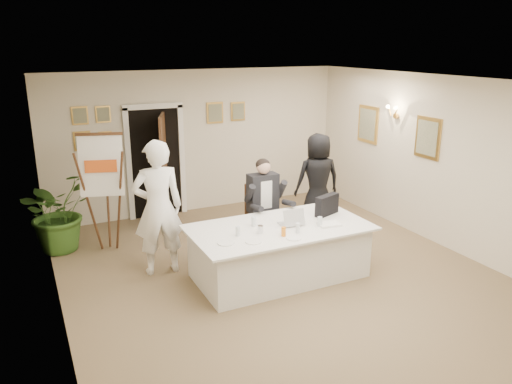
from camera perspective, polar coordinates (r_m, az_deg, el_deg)
The scene contains 28 objects.
floor at distance 7.42m, azimuth 3.00°, elevation -9.65°, with size 7.00×7.00×0.00m, color brown.
ceiling at distance 6.66m, azimuth 3.37°, elevation 12.47°, with size 6.00×7.00×0.02m, color white.
wall_back at distance 10.03m, azimuth -6.56°, elevation 5.77°, with size 6.00×0.10×2.80m, color beige.
wall_front at distance 4.40m, azimuth 26.15°, elevation -10.66°, with size 6.00×0.10×2.80m, color beige.
wall_left at distance 6.11m, azimuth -22.33°, elevation -2.62°, with size 0.10×7.00×2.80m, color beige.
wall_right at distance 8.72m, azimuth 20.74°, elevation 3.12°, with size 0.10×7.00×2.80m, color beige.
doorway at distance 9.69m, azimuth -11.06°, elevation 3.01°, with size 1.14×0.86×2.20m.
pictures_back_wall at distance 9.69m, azimuth -11.09°, elevation 7.89°, with size 3.40×0.06×0.80m, color gold, non-canonical shape.
pictures_right_wall at distance 9.48m, azimuth 15.62°, elevation 6.77°, with size 0.06×2.20×0.80m, color gold, non-canonical shape.
wall_sconce at distance 9.38m, azimuth 15.46°, elevation 8.85°, with size 0.20×0.30×0.24m, color gold, non-canonical shape.
conference_table at distance 7.28m, azimuth 2.66°, elevation -6.77°, with size 2.56×1.37×0.78m.
seated_man at distance 8.13m, azimuth 0.95°, elevation -1.37°, with size 0.66×0.70×1.53m, color black, non-canonical shape.
flip_chart at distance 8.35m, azimuth -16.86°, elevation -0.73°, with size 0.70×0.51×1.93m.
standing_man at distance 7.33m, azimuth -11.13°, elevation -1.80°, with size 0.73×0.48×2.00m, color white.
standing_woman at distance 9.30m, azimuth 7.06°, elevation 1.45°, with size 0.84×0.55×1.72m, color black.
potted_palm at distance 8.72m, azimuth -21.72°, elevation -2.05°, with size 1.19×1.03×1.32m, color #325C1E.
laptop at distance 7.18m, azimuth 3.92°, elevation -2.66°, with size 0.32×0.34×0.28m, color #B7BABC, non-canonical shape.
laptop_bag at distance 7.63m, azimuth 8.11°, elevation -1.48°, with size 0.44×0.12×0.31m, color black.
paper_stack at distance 7.24m, azimuth 8.35°, elevation -3.65°, with size 0.31×0.22×0.03m, color white.
plate_left at distance 6.55m, azimuth -3.47°, elevation -5.83°, with size 0.23×0.23×0.01m, color white.
plate_mid at distance 6.59m, azimuth -0.29°, elevation -5.68°, with size 0.22×0.22×0.01m, color white.
plate_near at distance 6.72m, azimuth 4.35°, elevation -5.27°, with size 0.21×0.21×0.01m, color white.
glass_a at distance 6.77m, azimuth -2.10°, elevation -4.49°, with size 0.06×0.06×0.14m, color silver.
glass_b at distance 6.89m, azimuth 4.79°, elevation -4.13°, with size 0.06×0.06×0.14m, color silver.
glass_c at distance 7.17m, azimuth 7.30°, elevation -3.38°, with size 0.07×0.07×0.14m, color silver.
glass_d at distance 7.12m, azimuth -0.27°, elevation -3.37°, with size 0.07×0.07×0.14m, color silver.
oj_glass at distance 6.77m, azimuth 3.17°, elevation -4.55°, with size 0.06×0.06×0.13m, color orange.
steel_jug at distance 6.87m, azimuth 0.50°, elevation -4.29°, with size 0.08×0.08×0.11m, color silver.
Camera 1 is at (-3.23, -5.80, 3.30)m, focal length 35.00 mm.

